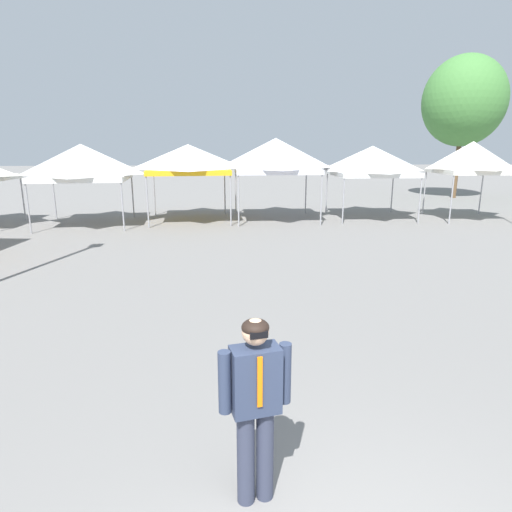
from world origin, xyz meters
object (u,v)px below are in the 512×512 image
(canopy_tent_behind_right, at_px, (372,161))
(tree_behind_tents_left, at_px, (464,101))
(canopy_tent_far_right, at_px, (472,157))
(canopy_tent_behind_center, at_px, (188,159))
(canopy_tent_far_left, at_px, (82,162))
(person_foreground, at_px, (255,399))
(canopy_tent_behind_left, at_px, (276,155))

(canopy_tent_behind_right, distance_m, tree_behind_tents_left, 10.97)
(canopy_tent_far_right, bearing_deg, tree_behind_tents_left, 65.06)
(canopy_tent_behind_center, xyz_separation_m, canopy_tent_behind_right, (7.93, 0.04, -0.10))
(canopy_tent_far_left, xyz_separation_m, canopy_tent_behind_right, (12.07, 0.76, -0.02))
(canopy_tent_behind_center, relative_size, person_foreground, 2.03)
(canopy_tent_behind_left, bearing_deg, canopy_tent_behind_right, 1.04)
(canopy_tent_far_left, xyz_separation_m, canopy_tent_behind_left, (7.83, 0.68, 0.23))
(canopy_tent_behind_left, relative_size, tree_behind_tents_left, 0.42)
(canopy_tent_far_left, distance_m, person_foreground, 16.07)
(canopy_tent_far_left, bearing_deg, canopy_tent_behind_left, 4.99)
(canopy_tent_behind_center, distance_m, tree_behind_tents_left, 17.49)
(canopy_tent_far_left, height_order, canopy_tent_behind_left, canopy_tent_behind_left)
(canopy_tent_behind_left, xyz_separation_m, tree_behind_tents_left, (11.99, 7.17, 2.93))
(canopy_tent_far_left, distance_m, canopy_tent_behind_center, 4.21)
(person_foreground, bearing_deg, canopy_tent_far_left, 111.05)
(canopy_tent_far_left, height_order, canopy_tent_far_right, canopy_tent_far_right)
(canopy_tent_far_right, relative_size, tree_behind_tents_left, 0.40)
(canopy_tent_behind_center, height_order, canopy_tent_behind_left, canopy_tent_behind_left)
(canopy_tent_behind_left, bearing_deg, canopy_tent_behind_center, 179.37)
(canopy_tent_far_right, distance_m, tree_behind_tents_left, 8.95)
(canopy_tent_behind_right, bearing_deg, canopy_tent_behind_left, -178.96)
(canopy_tent_far_left, relative_size, canopy_tent_far_right, 1.13)
(canopy_tent_far_left, distance_m, tree_behind_tents_left, 21.55)
(canopy_tent_far_right, xyz_separation_m, person_foreground, (-10.52, -15.14, -1.62))
(canopy_tent_behind_center, distance_m, canopy_tent_far_right, 12.14)
(tree_behind_tents_left, bearing_deg, person_foreground, -121.71)
(canopy_tent_behind_right, xyz_separation_m, canopy_tent_far_right, (4.20, -0.55, 0.15))
(canopy_tent_behind_left, bearing_deg, tree_behind_tents_left, 30.87)
(canopy_tent_behind_left, xyz_separation_m, canopy_tent_far_right, (8.44, -0.47, -0.09))
(canopy_tent_far_right, relative_size, person_foreground, 1.87)
(canopy_tent_far_left, bearing_deg, person_foreground, -68.95)
(canopy_tent_far_left, height_order, tree_behind_tents_left, tree_behind_tents_left)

